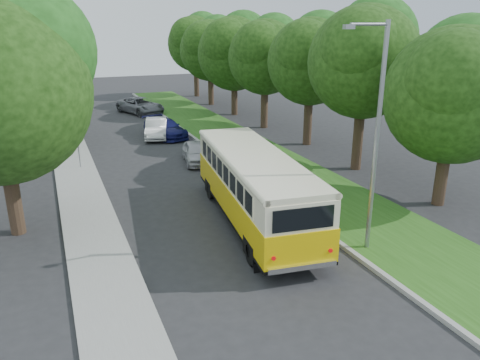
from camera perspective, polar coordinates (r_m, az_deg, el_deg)
name	(u,v)px	position (r m, az deg, el deg)	size (l,w,h in m)	color
ground	(232,242)	(17.90, -0.97, -7.55)	(120.00, 120.00, 0.00)	#262629
curb	(262,187)	(23.43, 2.69, -0.89)	(0.20, 70.00, 0.15)	gray
grass_verge	(303,182)	(24.48, 7.67, -0.19)	(4.50, 70.00, 0.13)	#255115
sidewalk	(87,212)	(21.45, -18.11, -3.77)	(2.20, 70.00, 0.12)	gray
treeline	(178,52)	(34.21, -7.52, 15.18)	(24.27, 41.91, 9.46)	#332319
lamppost_near	(375,133)	(16.41, 16.15, 5.48)	(1.71, 0.16, 8.00)	gray
lamppost_far	(64,87)	(31.19, -20.61, 10.51)	(1.71, 0.16, 7.50)	gray
warning_sign	(77,140)	(27.65, -19.20, 4.67)	(0.56, 0.10, 2.50)	gray
vintage_bus	(254,189)	(18.96, 1.76, -1.08)	(2.61, 10.12, 3.01)	yellow
car_silver	(196,152)	(27.80, -5.33, 3.37)	(1.45, 3.61, 1.23)	#B6B6BB
car_white	(157,128)	(34.36, -10.14, 6.24)	(1.47, 4.21, 1.39)	silver
car_blue	(165,128)	(34.41, -9.12, 6.27)	(1.86, 4.58, 1.33)	#121550
car_grey	(141,106)	(44.05, -12.03, 8.86)	(2.39, 5.19, 1.44)	slate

